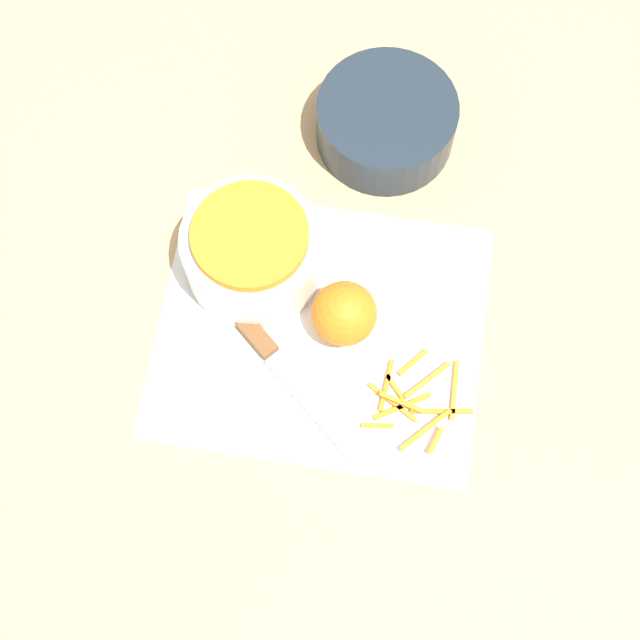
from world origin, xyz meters
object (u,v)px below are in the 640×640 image
(knife, at_px, (263,344))
(orange_left, at_px, (344,314))
(bowl_speckled, at_px, (252,250))
(bowl_dark, at_px, (386,122))

(knife, bearing_deg, orange_left, 65.51)
(bowl_speckled, height_order, knife, bowl_speckled)
(bowl_speckled, distance_m, orange_left, 0.13)
(knife, distance_m, orange_left, 0.10)
(bowl_speckled, height_order, bowl_dark, bowl_speckled)
(knife, relative_size, orange_left, 2.64)
(bowl_dark, bearing_deg, knife, -108.49)
(bowl_dark, xyz_separation_m, knife, (-0.10, -0.29, -0.02))
(bowl_speckled, bearing_deg, knife, -74.04)
(bowl_speckled, height_order, orange_left, bowl_speckled)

